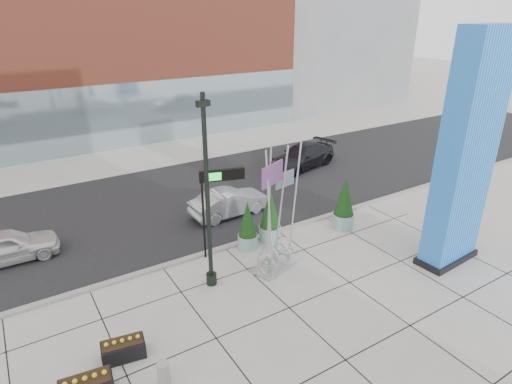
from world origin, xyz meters
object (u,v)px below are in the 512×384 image
blue_pylon (466,158)px  public_art_sculpture (277,236)px  concrete_bollard (164,373)px  overhead_street_sign (217,181)px  car_silver_mid (230,203)px  lamp_post (208,214)px  car_white_west (6,247)px

blue_pylon → public_art_sculpture: size_ratio=1.81×
blue_pylon → concrete_bollard: (-12.92, 0.10, -4.30)m
overhead_street_sign → car_silver_mid: bearing=70.6°
blue_pylon → overhead_street_sign: 10.07m
lamp_post → car_white_west: 9.44m
public_art_sculpture → car_white_west: public_art_sculpture is taller
blue_pylon → public_art_sculpture: blue_pylon is taller
public_art_sculpture → concrete_bollard: size_ratio=7.38×
concrete_bollard → overhead_street_sign: overhead_street_sign is taller
concrete_bollard → public_art_sculpture: bearing=28.6°
car_white_west → overhead_street_sign: bearing=-115.8°
concrete_bollard → car_silver_mid: bearing=51.4°
lamp_post → car_silver_mid: bearing=54.5°
blue_pylon → car_silver_mid: size_ratio=2.24×
lamp_post → overhead_street_sign: bearing=55.0°
concrete_bollard → overhead_street_sign: size_ratio=0.18×
concrete_bollard → car_silver_mid: car_silver_mid is taller
concrete_bollard → lamp_post: bearing=47.6°
blue_pylon → lamp_post: bearing=154.7°
blue_pylon → car_white_west: (-16.28, 9.96, -3.95)m
overhead_street_sign → concrete_bollard: bearing=-113.5°
public_art_sculpture → overhead_street_sign: bearing=108.2°
blue_pylon → public_art_sculpture: bearing=148.0°
blue_pylon → concrete_bollard: 13.62m
public_art_sculpture → car_white_west: 11.63m
overhead_street_sign → blue_pylon: bearing=-18.4°
public_art_sculpture → car_silver_mid: 5.44m
lamp_post → car_white_west: bearing=137.5°
blue_pylon → lamp_post: (-9.54, 3.79, -1.56)m
public_art_sculpture → concrete_bollard: public_art_sculpture is taller
blue_pylon → concrete_bollard: size_ratio=13.37×
concrete_bollard → car_white_west: size_ratio=0.17×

